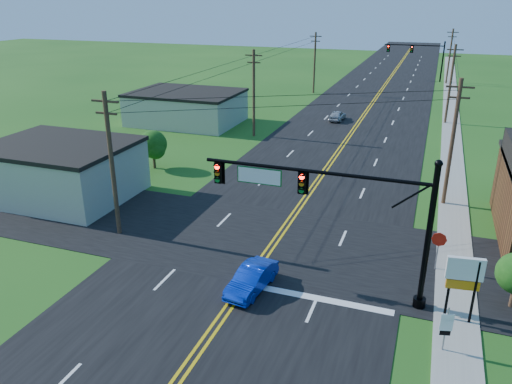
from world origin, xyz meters
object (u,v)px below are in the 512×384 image
at_px(route_sign, 446,326).
at_px(blue_car, 252,279).
at_px(signal_mast_main, 333,205).
at_px(signal_mast_far, 417,54).
at_px(stop_sign, 439,243).

bearing_deg(route_sign, blue_car, 155.82).
bearing_deg(signal_mast_main, route_sign, -28.66).
distance_m(blue_car, route_sign, 9.40).
distance_m(signal_mast_far, blue_car, 73.54).
distance_m(signal_mast_main, route_sign, 7.24).
bearing_deg(signal_mast_far, blue_car, -92.93).
xyz_separation_m(signal_mast_main, stop_sign, (5.12, 3.98, -3.12)).
relative_size(signal_mast_main, route_sign, 5.21).
bearing_deg(blue_car, signal_mast_main, 27.27).
bearing_deg(route_sign, signal_mast_far, 80.45).
relative_size(route_sign, stop_sign, 0.96).
bearing_deg(signal_mast_far, signal_mast_main, -90.08).
relative_size(signal_mast_far, route_sign, 5.06).
bearing_deg(blue_car, route_sign, -3.27).
distance_m(blue_car, stop_sign, 10.31).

